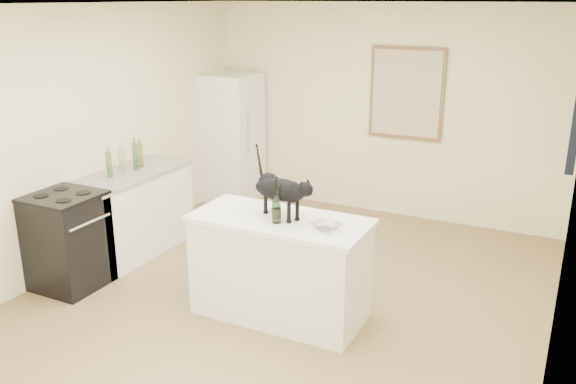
{
  "coord_description": "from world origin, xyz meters",
  "views": [
    {
      "loc": [
        2.27,
        -4.38,
        2.66
      ],
      "look_at": [
        0.15,
        -0.15,
        1.12
      ],
      "focal_mm": 37.64,
      "sensor_mm": 36.0,
      "label": 1
    }
  ],
  "objects_px": {
    "black_cat": "(280,193)",
    "glass_bowl": "(326,226)",
    "stove": "(68,242)",
    "fridge": "(231,138)",
    "wine_bottle": "(276,203)"
  },
  "relations": [
    {
      "from": "black_cat",
      "to": "glass_bowl",
      "type": "distance_m",
      "value": 0.51
    },
    {
      "from": "fridge",
      "to": "glass_bowl",
      "type": "relative_size",
      "value": 7.4
    },
    {
      "from": "black_cat",
      "to": "glass_bowl",
      "type": "xyz_separation_m",
      "value": [
        0.46,
        -0.1,
        -0.18
      ]
    },
    {
      "from": "wine_bottle",
      "to": "glass_bowl",
      "type": "distance_m",
      "value": 0.45
    },
    {
      "from": "stove",
      "to": "fridge",
      "type": "relative_size",
      "value": 0.53
    },
    {
      "from": "stove",
      "to": "black_cat",
      "type": "xyz_separation_m",
      "value": [
        2.04,
        0.43,
        0.66
      ]
    },
    {
      "from": "black_cat",
      "to": "wine_bottle",
      "type": "bearing_deg",
      "value": -52.74
    },
    {
      "from": "black_cat",
      "to": "fridge",
      "type": "bearing_deg",
      "value": 151.54
    },
    {
      "from": "stove",
      "to": "wine_bottle",
      "type": "relative_size",
      "value": 2.62
    },
    {
      "from": "fridge",
      "to": "black_cat",
      "type": "xyz_separation_m",
      "value": [
        2.04,
        -2.52,
        0.26
      ]
    },
    {
      "from": "black_cat",
      "to": "glass_bowl",
      "type": "relative_size",
      "value": 2.62
    },
    {
      "from": "stove",
      "to": "wine_bottle",
      "type": "xyz_separation_m",
      "value": [
        2.07,
        0.29,
        0.62
      ]
    },
    {
      "from": "wine_bottle",
      "to": "glass_bowl",
      "type": "xyz_separation_m",
      "value": [
        0.43,
        0.04,
        -0.14
      ]
    },
    {
      "from": "stove",
      "to": "glass_bowl",
      "type": "relative_size",
      "value": 3.92
    },
    {
      "from": "stove",
      "to": "black_cat",
      "type": "bearing_deg",
      "value": 12.03
    }
  ]
}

